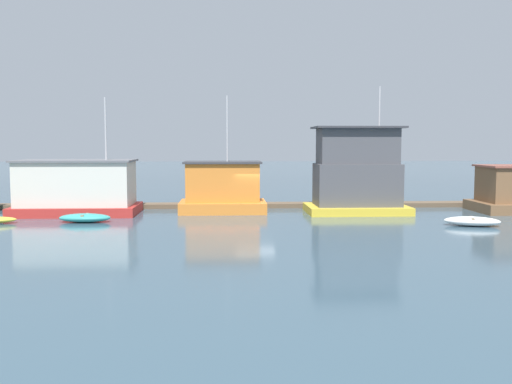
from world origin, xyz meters
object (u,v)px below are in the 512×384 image
Objects in this scene: houseboat_orange at (223,189)px; dinghy_teal at (85,218)px; mooring_post_near_left at (210,194)px; houseboat_yellow at (357,174)px; mooring_post_near_right at (77,197)px; houseboat_red at (77,188)px; dinghy_white at (472,221)px.

dinghy_teal is (-7.65, -4.30, -1.25)m from houseboat_orange.
houseboat_orange is at bearing -60.02° from mooring_post_near_left.
houseboat_orange is at bearing 29.33° from dinghy_teal.
houseboat_yellow is 2.71× the size of dinghy_teal.
mooring_post_near_left is 1.23× the size of mooring_post_near_right.
mooring_post_near_right is (-1.90, 5.84, 0.61)m from dinghy_teal.
houseboat_red is at bearing -75.82° from mooring_post_near_right.
houseboat_yellow reaches higher than houseboat_orange.
houseboat_orange reaches higher than dinghy_teal.
mooring_post_near_right is at bearing 180.00° from mooring_post_near_left.
mooring_post_near_left reaches higher than dinghy_teal.
houseboat_red is at bearing 110.32° from dinghy_teal.
mooring_post_near_right is (-8.66, 0.00, -0.19)m from mooring_post_near_left.
houseboat_red reaches higher than mooring_post_near_left.
houseboat_orange reaches higher than mooring_post_near_right.
mooring_post_near_right is at bearing 104.18° from houseboat_red.
dinghy_white is (13.28, -6.80, -1.24)m from houseboat_orange.
mooring_post_near_left is at bearing 149.51° from dinghy_white.
mooring_post_near_right is at bearing 172.22° from houseboat_yellow.
houseboat_yellow is (8.41, -0.91, 0.96)m from houseboat_orange.
houseboat_orange is at bearing 4.26° from houseboat_red.
houseboat_red is 9.02m from houseboat_orange.
houseboat_orange is 1.84m from mooring_post_near_left.
mooring_post_near_left is at bearing 119.98° from houseboat_orange.
houseboat_yellow is at bearing -14.78° from mooring_post_near_left.
houseboat_orange is 14.97m from dinghy_white.
mooring_post_near_left reaches higher than mooring_post_near_right.
houseboat_yellow is at bearing 11.91° from dinghy_teal.
houseboat_orange is 9.70m from mooring_post_near_right.
houseboat_yellow is (17.40, -0.24, 0.84)m from houseboat_red.
houseboat_red is at bearing 164.61° from dinghy_white.
houseboat_yellow is 9.72m from mooring_post_near_left.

